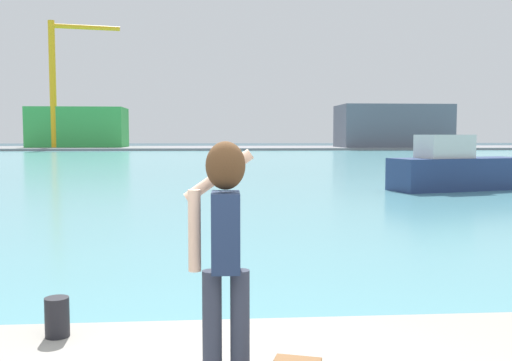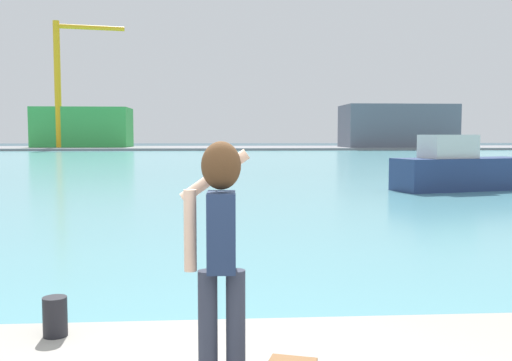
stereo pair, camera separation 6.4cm
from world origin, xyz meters
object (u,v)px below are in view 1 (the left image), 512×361
Objects in this scene: person_photographer at (224,236)px; port_crane at (60,73)px; warehouse_left at (79,127)px; warehouse_right at (392,126)px; boat_moored at (456,169)px; harbor_bollard at (57,317)px.

port_crane is (-23.18, 89.08, 10.33)m from person_photographer.
warehouse_right reaches higher than warehouse_left.
person_photographer is 0.09× the size of port_crane.
warehouse_left reaches higher than boat_moored.
person_photographer is at bearing -75.42° from port_crane.
port_crane reaches higher than harbor_bollard.
person_photographer is at bearing -108.42° from warehouse_right.
harbor_bollard is at bearing -136.60° from boat_moored.
port_crane is (-33.40, 69.52, 11.06)m from boat_moored.
port_crane is (-1.86, -3.72, 8.39)m from warehouse_left.
boat_moored is 0.36× the size of warehouse_right.
person_photographer is 2.01m from harbor_bollard.
harbor_bollard is 0.02× the size of warehouse_right.
person_photographer reaches higher than harbor_bollard.
boat_moored reaches higher than person_photographer.
warehouse_left is (-19.86, 91.73, 2.83)m from harbor_bollard.
boat_moored is 0.32× the size of port_crane.
warehouse_right reaches higher than boat_moored.
boat_moored is at bearing -26.02° from person_photographer.
harbor_bollard is 0.06× the size of boat_moored.
boat_moored is (10.23, 19.55, -0.73)m from person_photographer.
boat_moored is 0.41× the size of warehouse_left.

